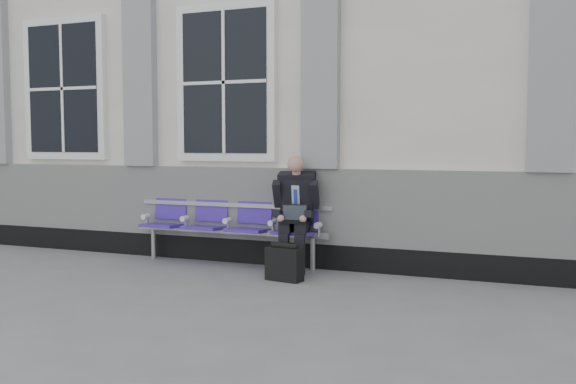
% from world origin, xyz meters
% --- Properties ---
extents(ground, '(70.00, 70.00, 0.00)m').
position_xyz_m(ground, '(0.00, 0.00, 0.00)').
color(ground, slate).
rests_on(ground, ground).
extents(station_building, '(14.40, 4.40, 4.49)m').
position_xyz_m(station_building, '(-0.02, 3.47, 2.22)').
color(station_building, silver).
rests_on(station_building, ground).
extents(bench, '(2.60, 0.47, 0.91)m').
position_xyz_m(bench, '(0.46, 1.32, 0.55)').
color(bench, '#9EA0A3').
rests_on(bench, ground).
extents(businessman, '(0.57, 0.76, 1.35)m').
position_xyz_m(businessman, '(1.38, 1.20, 0.74)').
color(businessman, black).
rests_on(businessman, ground).
extents(briefcase, '(0.43, 0.24, 0.42)m').
position_xyz_m(briefcase, '(1.45, 0.67, 0.19)').
color(briefcase, black).
rests_on(briefcase, ground).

